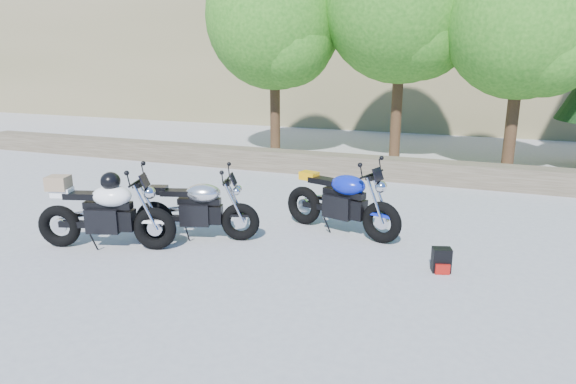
% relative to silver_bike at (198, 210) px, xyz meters
% --- Properties ---
extents(ground, '(90.00, 90.00, 0.00)m').
position_rel_silver_bike_xyz_m(ground, '(1.09, -0.44, -0.48)').
color(ground, gray).
rests_on(ground, ground).
extents(stone_wall, '(22.00, 0.55, 0.50)m').
position_rel_silver_bike_xyz_m(stone_wall, '(1.09, 5.06, -0.23)').
color(stone_wall, brown).
rests_on(stone_wall, ground).
extents(tree_decid_left, '(3.67, 3.67, 5.62)m').
position_rel_silver_bike_xyz_m(tree_decid_left, '(-1.30, 6.69, 3.15)').
color(tree_decid_left, '#382314').
rests_on(tree_decid_left, ground).
extents(tree_decid_mid, '(4.08, 4.08, 6.24)m').
position_rel_silver_bike_xyz_m(tree_decid_mid, '(2.00, 7.09, 3.56)').
color(tree_decid_mid, '#382314').
rests_on(tree_decid_mid, ground).
extents(tree_decid_right, '(3.54, 3.54, 5.41)m').
position_rel_silver_bike_xyz_m(tree_decid_right, '(4.80, 6.49, 3.02)').
color(tree_decid_right, '#382314').
rests_on(tree_decid_right, ground).
extents(silver_bike, '(1.92, 0.80, 0.99)m').
position_rel_silver_bike_xyz_m(silver_bike, '(0.00, 0.00, 0.00)').
color(silver_bike, black).
rests_on(silver_bike, ground).
extents(white_bike, '(2.07, 0.84, 1.17)m').
position_rel_silver_bike_xyz_m(white_bike, '(-1.09, -0.81, 0.09)').
color(white_bike, black).
rests_on(white_bike, ground).
extents(blue_bike, '(2.08, 0.89, 1.07)m').
position_rel_silver_bike_xyz_m(blue_bike, '(2.02, 1.07, 0.04)').
color(blue_bike, black).
rests_on(blue_bike, ground).
extents(backpack, '(0.28, 0.26, 0.33)m').
position_rel_silver_bike_xyz_m(backpack, '(3.67, 0.03, -0.32)').
color(backpack, black).
rests_on(backpack, ground).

